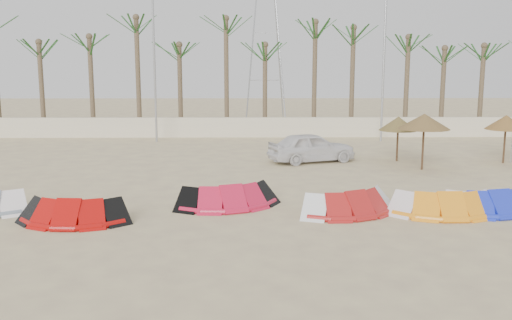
{
  "coord_description": "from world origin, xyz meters",
  "views": [
    {
      "loc": [
        -0.28,
        -15.2,
        5.06
      ],
      "look_at": [
        0.0,
        6.0,
        1.3
      ],
      "focal_mm": 40.0,
      "sensor_mm": 36.0,
      "label": 1
    }
  ],
  "objects_px": {
    "kite_red_right": "(349,200)",
    "kite_blue": "(489,198)",
    "kite_red_left": "(76,208)",
    "kite_orange": "(443,200)",
    "parasol_mid": "(424,121)",
    "parasol_right": "(506,122)",
    "car": "(312,147)",
    "kite_red_mid": "(229,193)",
    "parasol_left": "(398,124)"
  },
  "relations": [
    {
      "from": "kite_red_right",
      "to": "kite_blue",
      "type": "xyz_separation_m",
      "value": [
        4.77,
        0.11,
        0.0
      ]
    },
    {
      "from": "kite_red_left",
      "to": "parasol_left",
      "type": "bearing_deg",
      "value": 39.3
    },
    {
      "from": "car",
      "to": "kite_orange",
      "type": "bearing_deg",
      "value": -179.51
    },
    {
      "from": "car",
      "to": "kite_red_mid",
      "type": "bearing_deg",
      "value": 137.03
    },
    {
      "from": "car",
      "to": "kite_red_left",
      "type": "bearing_deg",
      "value": 121.73
    },
    {
      "from": "kite_red_left",
      "to": "kite_red_right",
      "type": "height_order",
      "value": "same"
    },
    {
      "from": "kite_red_mid",
      "to": "parasol_right",
      "type": "xyz_separation_m",
      "value": [
        13.27,
        8.03,
        1.6
      ]
    },
    {
      "from": "parasol_mid",
      "to": "kite_red_left",
      "type": "bearing_deg",
      "value": -148.4
    },
    {
      "from": "kite_red_mid",
      "to": "car",
      "type": "xyz_separation_m",
      "value": [
        3.84,
        8.5,
        0.32
      ]
    },
    {
      "from": "kite_red_mid",
      "to": "kite_red_left",
      "type": "bearing_deg",
      "value": -158.18
    },
    {
      "from": "parasol_left",
      "to": "kite_red_right",
      "type": "bearing_deg",
      "value": -113.05
    },
    {
      "from": "kite_orange",
      "to": "parasol_left",
      "type": "bearing_deg",
      "value": 84.2
    },
    {
      "from": "parasol_left",
      "to": "parasol_right",
      "type": "xyz_separation_m",
      "value": [
        5.11,
        -0.65,
        0.13
      ]
    },
    {
      "from": "parasol_left",
      "to": "car",
      "type": "height_order",
      "value": "parasol_left"
    },
    {
      "from": "kite_red_right",
      "to": "parasol_mid",
      "type": "xyz_separation_m",
      "value": [
        4.69,
        7.37,
        1.83
      ]
    },
    {
      "from": "kite_orange",
      "to": "parasol_right",
      "type": "distance_m",
      "value": 11.09
    },
    {
      "from": "kite_orange",
      "to": "parasol_right",
      "type": "relative_size",
      "value": 1.54
    },
    {
      "from": "parasol_mid",
      "to": "kite_red_mid",
      "type": "bearing_deg",
      "value": -143.78
    },
    {
      "from": "kite_red_right",
      "to": "parasol_right",
      "type": "height_order",
      "value": "parasol_right"
    },
    {
      "from": "parasol_right",
      "to": "kite_red_mid",
      "type": "bearing_deg",
      "value": -148.81
    },
    {
      "from": "parasol_right",
      "to": "parasol_mid",
      "type": "bearing_deg",
      "value": -160.24
    },
    {
      "from": "parasol_mid",
      "to": "kite_orange",
      "type": "bearing_deg",
      "value": -101.91
    },
    {
      "from": "kite_red_mid",
      "to": "parasol_right",
      "type": "distance_m",
      "value": 15.6
    },
    {
      "from": "parasol_left",
      "to": "car",
      "type": "xyz_separation_m",
      "value": [
        -4.33,
        -0.18,
        -1.16
      ]
    },
    {
      "from": "parasol_right",
      "to": "car",
      "type": "height_order",
      "value": "parasol_right"
    },
    {
      "from": "kite_red_right",
      "to": "parasol_left",
      "type": "distance_m",
      "value": 10.58
    },
    {
      "from": "parasol_mid",
      "to": "parasol_right",
      "type": "height_order",
      "value": "parasol_mid"
    },
    {
      "from": "parasol_right",
      "to": "kite_blue",
      "type": "bearing_deg",
      "value": -116.56
    },
    {
      "from": "kite_red_right",
      "to": "kite_red_left",
      "type": "bearing_deg",
      "value": -173.85
    },
    {
      "from": "kite_red_right",
      "to": "car",
      "type": "relative_size",
      "value": 0.89
    },
    {
      "from": "parasol_mid",
      "to": "car",
      "type": "distance_m",
      "value": 5.55
    },
    {
      "from": "kite_red_left",
      "to": "kite_blue",
      "type": "relative_size",
      "value": 0.94
    },
    {
      "from": "parasol_mid",
      "to": "car",
      "type": "relative_size",
      "value": 0.6
    },
    {
      "from": "kite_red_mid",
      "to": "kite_blue",
      "type": "xyz_separation_m",
      "value": [
        8.83,
        -0.85,
        -0.0
      ]
    },
    {
      "from": "kite_blue",
      "to": "kite_red_right",
      "type": "bearing_deg",
      "value": -178.63
    },
    {
      "from": "kite_blue",
      "to": "kite_orange",
      "type": "bearing_deg",
      "value": -171.64
    },
    {
      "from": "kite_blue",
      "to": "car",
      "type": "height_order",
      "value": "car"
    },
    {
      "from": "kite_red_right",
      "to": "parasol_mid",
      "type": "height_order",
      "value": "parasol_mid"
    },
    {
      "from": "kite_red_left",
      "to": "parasol_right",
      "type": "height_order",
      "value": "parasol_right"
    },
    {
      "from": "kite_red_right",
      "to": "parasol_left",
      "type": "height_order",
      "value": "parasol_left"
    },
    {
      "from": "kite_red_right",
      "to": "kite_orange",
      "type": "relative_size",
      "value": 1.05
    },
    {
      "from": "kite_red_left",
      "to": "kite_red_right",
      "type": "bearing_deg",
      "value": 6.15
    },
    {
      "from": "kite_red_mid",
      "to": "car",
      "type": "relative_size",
      "value": 0.91
    },
    {
      "from": "kite_blue",
      "to": "kite_red_mid",
      "type": "bearing_deg",
      "value": 174.54
    },
    {
      "from": "kite_orange",
      "to": "parasol_mid",
      "type": "height_order",
      "value": "parasol_mid"
    },
    {
      "from": "kite_orange",
      "to": "car",
      "type": "xyz_separation_m",
      "value": [
        -3.34,
        9.59,
        0.32
      ]
    },
    {
      "from": "kite_red_mid",
      "to": "kite_blue",
      "type": "bearing_deg",
      "value": -5.46
    },
    {
      "from": "kite_orange",
      "to": "parasol_mid",
      "type": "bearing_deg",
      "value": 78.09
    },
    {
      "from": "kite_orange",
      "to": "kite_red_left",
      "type": "bearing_deg",
      "value": -176.06
    },
    {
      "from": "kite_orange",
      "to": "kite_blue",
      "type": "xyz_separation_m",
      "value": [
        1.66,
        0.24,
        -0.0
      ]
    }
  ]
}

